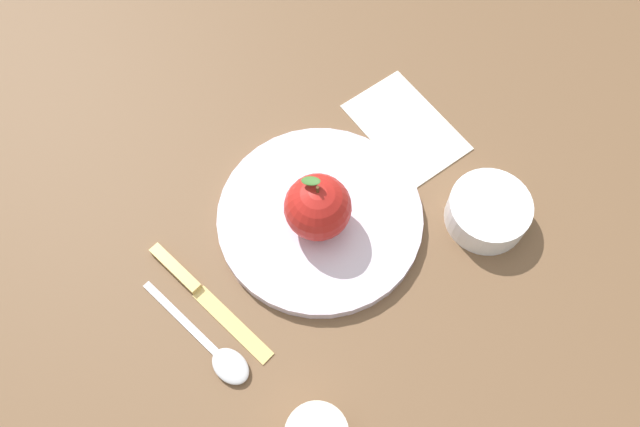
{
  "coord_description": "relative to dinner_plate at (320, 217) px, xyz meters",
  "views": [
    {
      "loc": [
        -0.25,
        0.19,
        0.72
      ],
      "look_at": [
        0.01,
        -0.02,
        0.02
      ],
      "focal_mm": 35.69,
      "sensor_mm": 36.0,
      "label": 1
    }
  ],
  "objects": [
    {
      "name": "side_bowl",
      "position": [
        -0.13,
        -0.16,
        0.01
      ],
      "size": [
        0.1,
        0.1,
        0.04
      ],
      "color": "white",
      "rests_on": "ground_plane"
    },
    {
      "name": "knife",
      "position": [
        0.02,
        0.17,
        -0.01
      ],
      "size": [
        0.2,
        0.04,
        0.01
      ],
      "color": "#D8B766",
      "rests_on": "ground_plane"
    },
    {
      "name": "apple",
      "position": [
        -0.0,
        0.01,
        0.05
      ],
      "size": [
        0.08,
        0.08,
        0.09
      ],
      "color": "#B21E19",
      "rests_on": "dinner_plate"
    },
    {
      "name": "spoon",
      "position": [
        -0.06,
        0.19,
        -0.0
      ],
      "size": [
        0.17,
        0.04,
        0.01
      ],
      "color": "silver",
      "rests_on": "ground_plane"
    },
    {
      "name": "linen_napkin",
      "position": [
        0.03,
        -0.18,
        -0.01
      ],
      "size": [
        0.16,
        0.11,
        0.0
      ],
      "primitive_type": "cube",
      "rotation": [
        0.0,
        0.0,
        1.51
      ],
      "color": "silver",
      "rests_on": "ground_plane"
    },
    {
      "name": "ground_plane",
      "position": [
        -0.01,
        0.02,
        -0.01
      ],
      "size": [
        2.4,
        2.4,
        0.0
      ],
      "primitive_type": "plane",
      "color": "brown"
    },
    {
      "name": "dinner_plate",
      "position": [
        0.0,
        0.0,
        0.0
      ],
      "size": [
        0.25,
        0.25,
        0.02
      ],
      "color": "silver",
      "rests_on": "ground_plane"
    }
  ]
}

